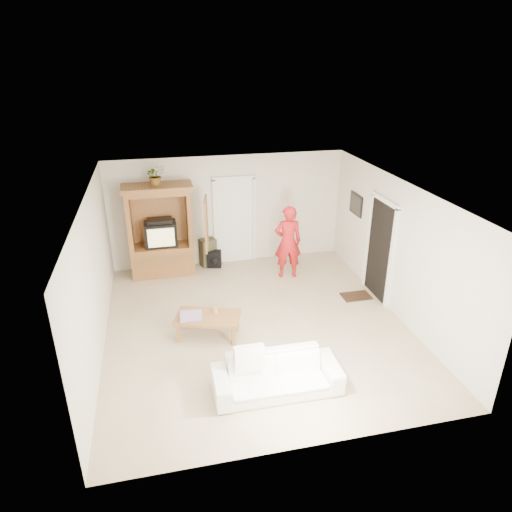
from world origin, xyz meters
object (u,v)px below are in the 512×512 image
at_px(armoire, 162,236).
at_px(coffee_table, 208,319).
at_px(man, 288,242).
at_px(sofa, 277,375).

xyz_separation_m(armoire, coffee_table, (0.65, -2.83, -0.54)).
height_order(armoire, coffee_table, armoire).
distance_m(armoire, man, 2.84).
bearing_deg(armoire, coffee_table, -77.08).
relative_size(armoire, man, 1.25).
height_order(man, sofa, man).
relative_size(man, sofa, 0.88).
bearing_deg(armoire, man, -16.21).
height_order(man, coffee_table, man).
bearing_deg(sofa, man, 71.89).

